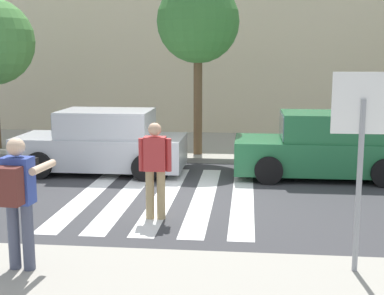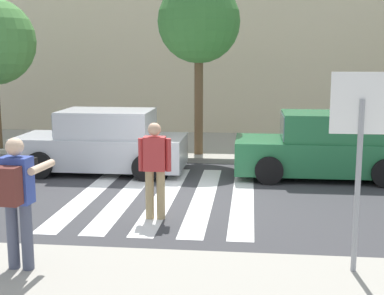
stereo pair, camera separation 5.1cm
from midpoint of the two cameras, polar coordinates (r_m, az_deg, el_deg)
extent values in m
plane|color=#38383A|center=(10.93, -2.89, -5.45)|extent=(120.00, 120.00, 0.00)
cube|color=#9E998C|center=(16.73, 0.37, 0.20)|extent=(60.00, 4.80, 0.14)
cube|color=beige|center=(20.89, 1.66, 12.68)|extent=(56.00, 4.00, 7.80)
cube|color=silver|center=(11.47, -10.68, -4.85)|extent=(0.44, 5.20, 0.01)
cube|color=silver|center=(11.27, -6.77, -5.01)|extent=(0.44, 5.20, 0.01)
cube|color=silver|center=(11.12, -2.73, -5.16)|extent=(0.44, 5.20, 0.01)
cube|color=silver|center=(11.02, 1.40, -5.28)|extent=(0.44, 5.20, 0.01)
cube|color=silver|center=(10.99, 5.58, -5.38)|extent=(0.44, 5.20, 0.01)
cylinder|color=gray|center=(7.04, 17.45, -4.09)|extent=(0.07, 0.07, 2.21)
cube|color=white|center=(6.88, 17.88, 4.52)|extent=(0.76, 0.03, 0.76)
cube|color=red|center=(6.90, 17.86, 4.53)|extent=(0.66, 0.02, 0.66)
cylinder|color=#474C60|center=(7.37, -18.39, -8.90)|extent=(0.15, 0.15, 0.88)
cylinder|color=#474C60|center=(7.28, -17.00, -9.07)|extent=(0.15, 0.15, 0.88)
cube|color=#33479E|center=(7.13, -18.01, -3.34)|extent=(0.40, 0.27, 0.60)
sphere|color=beige|center=(7.04, -18.20, 0.07)|extent=(0.23, 0.23, 0.23)
cylinder|color=beige|center=(7.40, -18.86, -1.83)|extent=(0.15, 0.59, 0.10)
cylinder|color=beige|center=(7.17, -15.54, -2.02)|extent=(0.15, 0.59, 0.10)
cube|color=black|center=(7.43, -16.58, -1.42)|extent=(0.15, 0.11, 0.10)
cube|color=#5B2823|center=(6.94, -18.92, -3.91)|extent=(0.34, 0.23, 0.48)
cylinder|color=tan|center=(9.54, -4.39, -5.02)|extent=(0.15, 0.15, 0.88)
cylinder|color=tan|center=(9.51, -3.19, -5.06)|extent=(0.15, 0.15, 0.88)
cube|color=#B73333|center=(9.36, -3.84, -0.66)|extent=(0.39, 0.25, 0.60)
sphere|color=tan|center=(9.29, -3.88, 1.95)|extent=(0.23, 0.23, 0.23)
cylinder|color=#B73333|center=(9.40, -5.29, -0.75)|extent=(0.10, 0.10, 0.58)
cylinder|color=#B73333|center=(9.33, -2.39, -0.80)|extent=(0.10, 0.10, 0.58)
cube|color=#B7BABF|center=(13.41, -9.48, -0.37)|extent=(4.10, 1.70, 0.76)
cube|color=#B7BABF|center=(13.27, -8.94, 2.59)|extent=(2.20, 1.56, 0.64)
cube|color=slate|center=(13.59, -13.30, 2.62)|extent=(0.10, 1.50, 0.54)
cube|color=slate|center=(13.05, -4.82, 2.56)|extent=(0.10, 1.50, 0.51)
cylinder|color=black|center=(13.07, -15.83, -1.81)|extent=(0.64, 0.22, 0.64)
cylinder|color=black|center=(14.63, -13.35, -0.48)|extent=(0.64, 0.22, 0.64)
cylinder|color=black|center=(12.35, -4.83, -2.14)|extent=(0.64, 0.22, 0.64)
cylinder|color=black|center=(13.99, -3.49, -0.70)|extent=(0.64, 0.22, 0.64)
cube|color=#236B3D|center=(13.03, 13.83, -0.82)|extent=(4.10, 1.70, 0.76)
cube|color=#236B3D|center=(12.94, 14.61, 2.21)|extent=(2.20, 1.56, 0.64)
cube|color=slate|center=(12.83, 9.88, 2.32)|extent=(0.10, 1.50, 0.54)
cube|color=slate|center=(13.12, 18.81, 2.10)|extent=(0.10, 1.50, 0.51)
cylinder|color=black|center=(12.13, 8.34, -2.43)|extent=(0.64, 0.22, 0.64)
cylinder|color=black|center=(13.80, 8.10, -0.93)|extent=(0.64, 0.22, 0.64)
cylinder|color=black|center=(14.11, 18.47, -1.10)|extent=(0.64, 0.22, 0.64)
cylinder|color=brown|center=(14.76, 0.81, 4.95)|extent=(0.24, 0.24, 2.95)
sphere|color=#387533|center=(14.73, 0.83, 13.29)|extent=(2.23, 2.23, 2.23)
camera|label=1|loc=(0.03, -89.86, 0.02)|focal=50.00mm
camera|label=2|loc=(0.03, 90.14, -0.02)|focal=50.00mm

